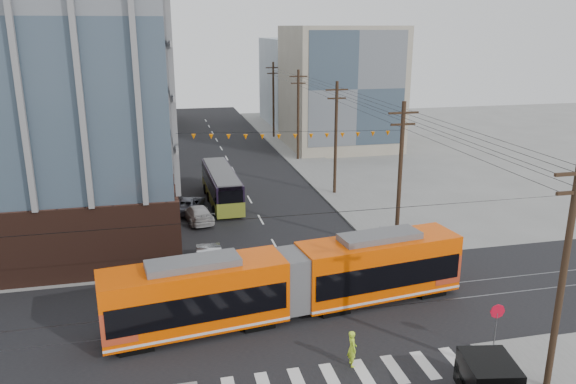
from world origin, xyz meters
name	(u,v)px	position (x,y,z in m)	size (l,w,h in m)	color
ground	(329,343)	(0.00, 0.00, 0.00)	(160.00, 160.00, 0.00)	slate
bg_bldg_nw_near	(84,83)	(-17.00, 52.00, 9.00)	(18.00, 16.00, 18.00)	#8C99A5
bg_bldg_ne_near	(340,88)	(16.00, 48.00, 8.00)	(14.00, 14.00, 16.00)	gray
bg_bldg_nw_far	(117,64)	(-14.00, 72.00, 10.00)	(16.00, 18.00, 20.00)	gray
bg_bldg_ne_far	(314,81)	(18.00, 68.00, 7.00)	(16.00, 16.00, 14.00)	#8C99A5
utility_pole_near	(562,279)	(8.50, -6.00, 5.50)	(0.30, 0.30, 11.00)	black
utility_pole_far	(273,100)	(8.50, 56.00, 5.50)	(0.30, 0.30, 11.00)	black
streetcar	(292,281)	(-1.17, 3.50, 2.02)	(20.94, 2.94, 4.04)	#EF4B00
city_bus	(222,186)	(-2.66, 25.77, 1.59)	(2.44, 11.24, 3.19)	black
parked_car_silver	(209,257)	(-5.21, 11.03, 0.79)	(1.68, 4.82, 1.59)	#AFB2B7
parked_car_white	(198,214)	(-5.27, 20.75, 0.71)	(2.00, 4.91, 1.43)	#B9B9B9
parked_car_grey	(189,204)	(-5.81, 23.68, 0.66)	(2.18, 4.74, 1.32)	#4A4D5A
pedestrian	(352,348)	(0.48, -2.18, 0.93)	(0.68, 0.45, 1.87)	#BAE52C
stop_sign	(495,331)	(7.81, -2.79, 1.29)	(0.78, 0.78, 2.57)	red
jersey_barrier	(386,239)	(8.30, 12.44, 0.38)	(0.84, 3.76, 0.75)	gray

